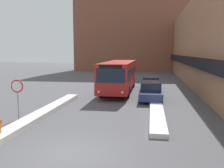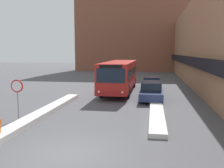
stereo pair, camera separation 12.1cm
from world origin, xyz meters
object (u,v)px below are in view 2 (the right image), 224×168
(parked_car_front, at_px, (151,91))
(city_bus, at_px, (120,75))
(stop_sign, at_px, (17,91))
(parked_car_middle, at_px, (152,83))

(parked_car_front, bearing_deg, city_bus, 129.17)
(parked_car_front, xyz_separation_m, stop_sign, (-7.78, -7.49, 0.98))
(parked_car_middle, bearing_deg, stop_sign, -120.05)
(city_bus, height_order, parked_car_front, city_bus)
(city_bus, bearing_deg, parked_car_middle, 32.94)
(parked_car_front, relative_size, parked_car_middle, 1.00)
(parked_car_front, height_order, parked_car_middle, parked_car_front)
(parked_car_middle, relative_size, stop_sign, 1.95)
(city_bus, xyz_separation_m, parked_car_middle, (3.18, 2.06, -0.98))
(parked_car_front, height_order, stop_sign, stop_sign)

